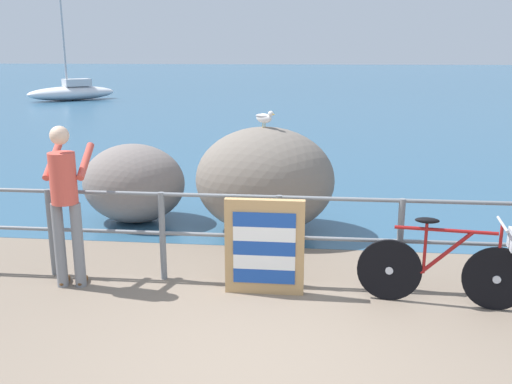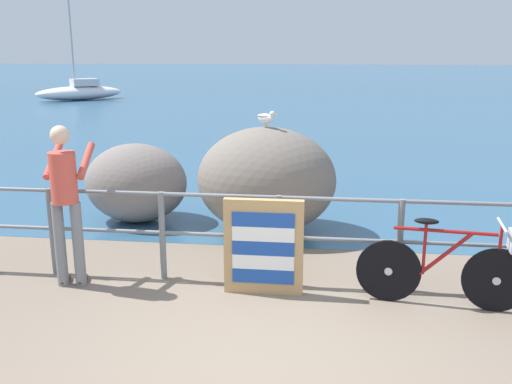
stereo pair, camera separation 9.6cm
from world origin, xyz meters
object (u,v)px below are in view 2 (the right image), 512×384
at_px(bicycle, 458,264).
at_px(seagull, 266,117).
at_px(person_at_railing, 66,198).
at_px(folded_deckchair_stack, 264,247).
at_px(sailboat, 80,92).
at_px(breakwater_boulder_main, 266,180).
at_px(breakwater_boulder_left, 136,183).

height_order(bicycle, seagull, seagull).
distance_m(bicycle, person_at_railing, 4.14).
bearing_deg(bicycle, seagull, 141.40).
bearing_deg(bicycle, folded_deckchair_stack, -176.55).
xyz_separation_m(bicycle, seagull, (-2.16, 2.19, 1.18)).
height_order(bicycle, sailboat, sailboat).
relative_size(person_at_railing, seagull, 5.63).
distance_m(breakwater_boulder_main, sailboat, 23.22).
bearing_deg(sailboat, seagull, 79.14).
distance_m(folded_deckchair_stack, breakwater_boulder_main, 2.13).
bearing_deg(breakwater_boulder_left, sailboat, 115.96).
relative_size(seagull, sailboat, 0.06).
bearing_deg(breakwater_boulder_main, folded_deckchair_stack, -84.91).
bearing_deg(folded_deckchair_stack, sailboat, 118.07).
height_order(person_at_railing, breakwater_boulder_main, person_at_railing).
bearing_deg(folded_deckchair_stack, breakwater_boulder_left, 132.67).
distance_m(bicycle, breakwater_boulder_main, 3.10).
height_order(folded_deckchair_stack, seagull, seagull).
xyz_separation_m(folded_deckchair_stack, seagull, (-0.20, 2.08, 1.12)).
bearing_deg(person_at_railing, breakwater_boulder_left, -5.49).
bearing_deg(sailboat, person_at_railing, 72.67).
relative_size(folded_deckchair_stack, breakwater_boulder_main, 0.53).
relative_size(bicycle, person_at_railing, 0.95).
distance_m(breakwater_boulder_left, sailboat, 22.05).
height_order(breakwater_boulder_left, seagull, seagull).
bearing_deg(person_at_railing, breakwater_boulder_main, -49.04).
xyz_separation_m(breakwater_boulder_left, sailboat, (-9.65, 19.83, -0.17)).
xyz_separation_m(bicycle, folded_deckchair_stack, (-1.97, 0.11, 0.06)).
distance_m(bicycle, sailboat, 26.23).
xyz_separation_m(bicycle, breakwater_boulder_left, (-4.15, 2.48, 0.13)).
relative_size(person_at_railing, breakwater_boulder_left, 1.16).
relative_size(folded_deckchair_stack, seagull, 3.29).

